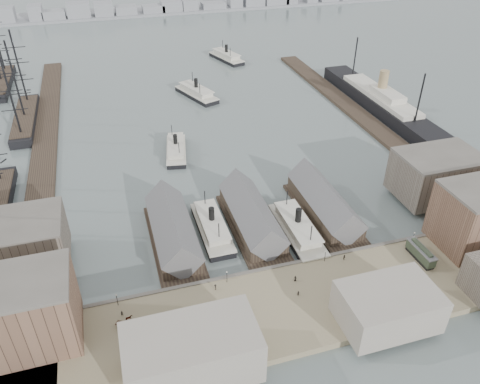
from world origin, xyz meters
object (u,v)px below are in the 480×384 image
object	(u,v)px
ocean_steamer	(380,101)
horse_cart_center	(243,307)
ferry_docked_west	(212,226)
horse_cart_right	(366,287)
tram	(421,254)
horse_cart_left	(127,320)

from	to	relation	value
ocean_steamer	horse_cart_center	distance (m)	152.23
ferry_docked_west	horse_cart_right	xyz separation A→B (m)	(34.08, -39.09, 0.40)
tram	horse_cart_left	distance (m)	85.77
ferry_docked_west	tram	bearing A→B (deg)	-30.50
ferry_docked_west	horse_cart_left	size ratio (longest dim) A/B	6.28
ocean_steamer	horse_cart_right	bearing A→B (deg)	-122.35
ocean_steamer	ferry_docked_west	bearing A→B (deg)	-145.23
horse_cart_left	tram	bearing A→B (deg)	-55.60
ocean_steamer	horse_cart_center	size ratio (longest dim) A/B	20.13
ferry_docked_west	horse_cart_center	xyz separation A→B (m)	(-0.80, -36.55, 0.44)
horse_cart_left	horse_cart_center	distance (m)	29.82
ocean_steamer	horse_cart_center	bearing A→B (deg)	-134.03
horse_cart_right	horse_cart_center	bearing A→B (deg)	81.75
ocean_steamer	horse_cart_right	distance (m)	132.56
tram	horse_cart_right	size ratio (longest dim) A/B	2.44
ferry_docked_west	ocean_steamer	distance (m)	127.84
ocean_steamer	horse_cart_center	world-z (taller)	ocean_steamer
ferry_docked_west	horse_cart_center	bearing A→B (deg)	-91.26
ocean_steamer	horse_cart_left	distance (m)	171.10
horse_cart_left	horse_cart_center	world-z (taller)	horse_cart_center
tram	horse_cart_center	xyz separation A→B (m)	(-56.30, -3.85, -1.22)
tram	horse_cart_left	size ratio (longest dim) A/B	2.49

